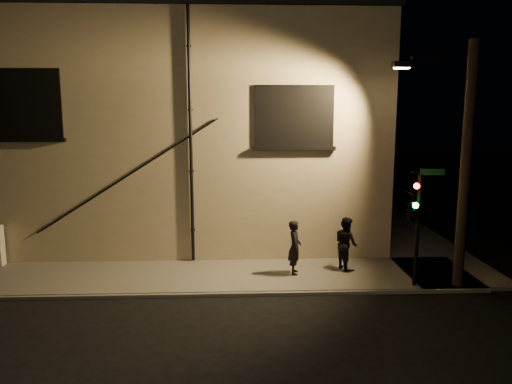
{
  "coord_description": "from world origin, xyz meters",
  "views": [
    {
      "loc": [
        -0.38,
        -13.49,
        5.29
      ],
      "look_at": [
        0.29,
        1.8,
        2.67
      ],
      "focal_mm": 35.0,
      "sensor_mm": 36.0,
      "label": 1
    }
  ],
  "objects_px": {
    "traffic_signal": "(413,209)",
    "pedestrian_b": "(346,243)",
    "streetlamp_pole": "(461,161)",
    "pedestrian_a": "(295,247)"
  },
  "relations": [
    {
      "from": "traffic_signal",
      "to": "pedestrian_b",
      "type": "bearing_deg",
      "value": 131.82
    },
    {
      "from": "pedestrian_b",
      "to": "streetlamp_pole",
      "type": "relative_size",
      "value": 0.24
    },
    {
      "from": "traffic_signal",
      "to": "streetlamp_pole",
      "type": "bearing_deg",
      "value": 5.38
    },
    {
      "from": "pedestrian_a",
      "to": "traffic_signal",
      "type": "distance_m",
      "value": 3.75
    },
    {
      "from": "traffic_signal",
      "to": "pedestrian_a",
      "type": "bearing_deg",
      "value": 158.03
    },
    {
      "from": "streetlamp_pole",
      "to": "pedestrian_a",
      "type": "bearing_deg",
      "value": 165.74
    },
    {
      "from": "traffic_signal",
      "to": "streetlamp_pole",
      "type": "height_order",
      "value": "streetlamp_pole"
    },
    {
      "from": "pedestrian_a",
      "to": "pedestrian_b",
      "type": "relative_size",
      "value": 1.0
    },
    {
      "from": "traffic_signal",
      "to": "streetlamp_pole",
      "type": "xyz_separation_m",
      "value": [
        1.37,
        0.13,
        1.35
      ]
    },
    {
      "from": "pedestrian_a",
      "to": "traffic_signal",
      "type": "xyz_separation_m",
      "value": [
        3.2,
        -1.29,
        1.46
      ]
    }
  ]
}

